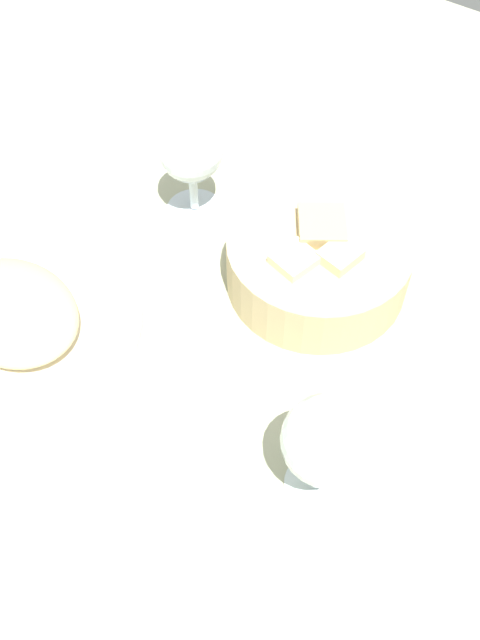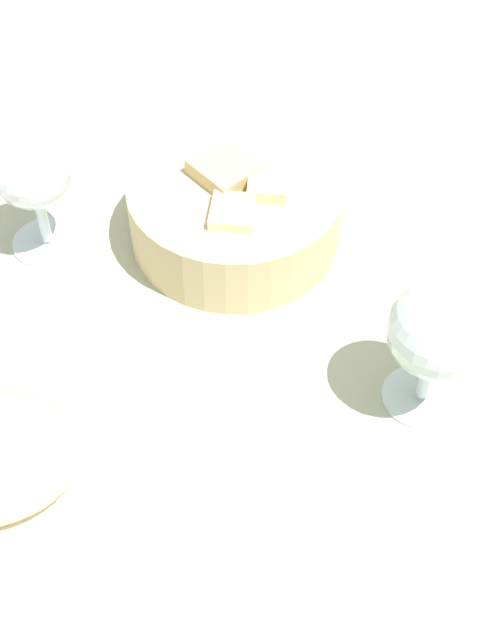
# 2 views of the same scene
# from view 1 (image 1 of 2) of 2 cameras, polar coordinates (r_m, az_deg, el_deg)

# --- Properties ---
(ground_plane) EXTENTS (1.40, 1.40, 0.02)m
(ground_plane) POSITION_cam_1_polar(r_m,az_deg,el_deg) (0.78, -1.75, 0.42)
(ground_plane) COLOR #ABAE8D
(plate) EXTENTS (0.26, 0.26, 0.01)m
(plate) POSITION_cam_1_polar(r_m,az_deg,el_deg) (0.78, -17.07, -0.49)
(plate) COLOR white
(plate) RESTS_ON ground_plane
(omelette) EXTENTS (0.17, 0.14, 0.04)m
(omelette) POSITION_cam_1_polar(r_m,az_deg,el_deg) (0.76, -17.53, 0.68)
(omelette) COLOR #E1CB89
(omelette) RESTS_ON plate
(lettuce_garnish) EXTENTS (0.04, 0.04, 0.01)m
(lettuce_garnish) POSITION_cam_1_polar(r_m,az_deg,el_deg) (0.82, -17.97, 3.63)
(lettuce_garnish) COLOR #3D8A2B
(lettuce_garnish) RESTS_ON plate
(bread_basket) EXTENTS (0.19, 0.19, 0.08)m
(bread_basket) POSITION_cam_1_polar(r_m,az_deg,el_deg) (0.77, 6.15, 4.60)
(bread_basket) COLOR tan
(bread_basket) RESTS_ON ground_plane
(wine_glass_near) EXTENTS (0.08, 0.08, 0.13)m
(wine_glass_near) POSITION_cam_1_polar(r_m,az_deg,el_deg) (0.60, 6.89, -9.60)
(wine_glass_near) COLOR silver
(wine_glass_near) RESTS_ON ground_plane
(wine_glass_far) EXTENTS (0.07, 0.07, 0.13)m
(wine_glass_far) POSITION_cam_1_polar(r_m,az_deg,el_deg) (0.81, -3.88, 12.84)
(wine_glass_far) COLOR silver
(wine_glass_far) RESTS_ON ground_plane
(folded_napkin) EXTENTS (0.09, 0.12, 0.01)m
(folded_napkin) POSITION_cam_1_polar(r_m,az_deg,el_deg) (0.95, -10.56, 12.59)
(folded_napkin) COLOR white
(folded_napkin) RESTS_ON ground_plane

